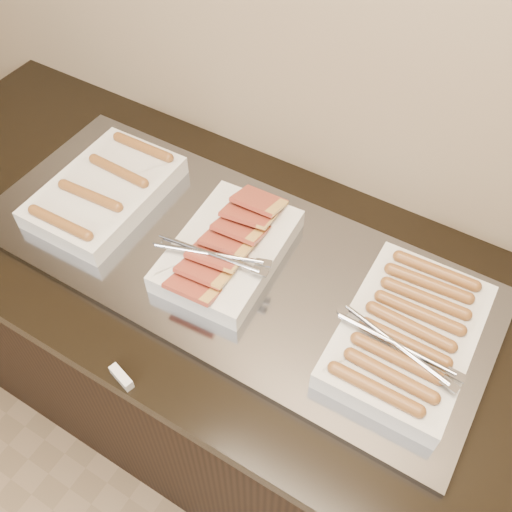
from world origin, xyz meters
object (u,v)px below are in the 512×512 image
at_px(dish_center, 227,249).
at_px(counter, 243,361).
at_px(dish_left, 105,191).
at_px(dish_right, 407,334).
at_px(warming_tray, 229,260).

bearing_deg(dish_center, counter, 5.81).
distance_m(dish_left, dish_right, 0.79).
distance_m(counter, dish_right, 0.64).
xyz_separation_m(dish_left, dish_center, (0.36, -0.00, 0.01)).
bearing_deg(dish_left, dish_right, -1.22).
distance_m(dish_left, dish_center, 0.36).
bearing_deg(warming_tray, dish_left, -180.00).
height_order(counter, dish_left, dish_left).
relative_size(warming_tray, dish_left, 3.27).
bearing_deg(dish_right, counter, 178.29).
distance_m(counter, dish_center, 0.50).
relative_size(counter, dish_center, 5.76).
bearing_deg(counter, dish_right, -0.51).
bearing_deg(counter, dish_center, -170.47).
height_order(warming_tray, dish_right, dish_right).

